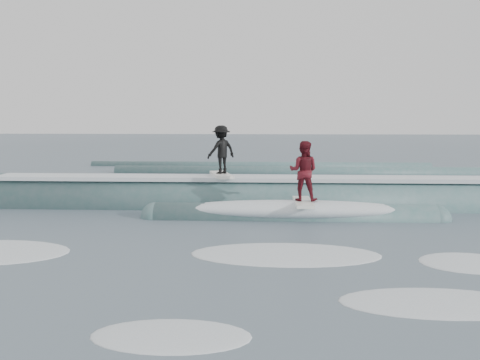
{
  "coord_description": "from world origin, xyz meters",
  "views": [
    {
      "loc": [
        0.97,
        -12.51,
        3.33
      ],
      "look_at": [
        0.0,
        5.69,
        1.1
      ],
      "focal_mm": 40.0,
      "sensor_mm": 36.0,
      "label": 1
    }
  ],
  "objects": [
    {
      "name": "surfer_black",
      "position": [
        -0.73,
        6.69,
        2.01
      ],
      "size": [
        1.28,
        2.07,
        1.84
      ],
      "color": "white",
      "rests_on": "ground"
    },
    {
      "name": "whitewater",
      "position": [
        -0.26,
        -1.3,
        0.0
      ],
      "size": [
        14.3,
        7.0,
        0.1
      ],
      "color": "white",
      "rests_on": "ground"
    },
    {
      "name": "breaking_wave",
      "position": [
        0.28,
        6.35,
        0.05
      ],
      "size": [
        21.53,
        3.82,
        2.09
      ],
      "color": "#3C6565",
      "rests_on": "ground"
    },
    {
      "name": "surfer_red",
      "position": [
        2.09,
        4.49,
        1.47
      ],
      "size": [
        1.06,
        2.01,
        2.01
      ],
      "color": "white",
      "rests_on": "ground"
    },
    {
      "name": "far_swells",
      "position": [
        -1.29,
        17.65,
        0.0
      ],
      "size": [
        33.32,
        8.65,
        0.8
      ],
      "color": "#3C6565",
      "rests_on": "ground"
    },
    {
      "name": "ground",
      "position": [
        0.0,
        0.0,
        0.0
      ],
      "size": [
        160.0,
        160.0,
        0.0
      ],
      "primitive_type": "plane",
      "color": "#40515E",
      "rests_on": "ground"
    }
  ]
}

